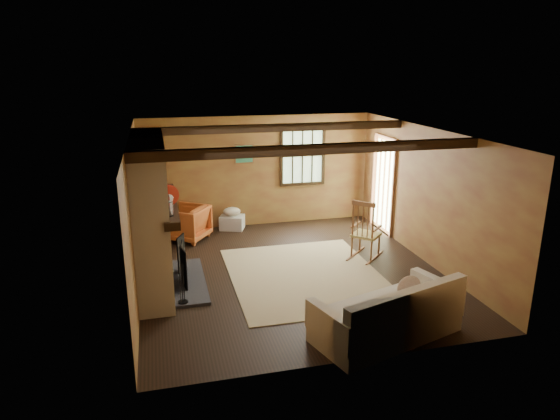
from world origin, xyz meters
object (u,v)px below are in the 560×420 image
object	(u,v)px
laundry_basket	(232,222)
armchair	(187,223)
fireplace	(154,221)
sofa	(390,317)
rocking_chair	(365,233)

from	to	relation	value
laundry_basket	armchair	xyz separation A→B (m)	(-0.99, -0.44, 0.20)
armchair	fireplace	bearing A→B (deg)	18.30
sofa	rocking_chair	bearing A→B (deg)	55.91
fireplace	laundry_basket	xyz separation A→B (m)	(1.60, 2.55, -0.95)
fireplace	armchair	world-z (taller)	fireplace
fireplace	rocking_chair	size ratio (longest dim) A/B	2.15
rocking_chair	laundry_basket	world-z (taller)	rocking_chair
sofa	laundry_basket	world-z (taller)	sofa
laundry_basket	rocking_chair	bearing A→B (deg)	-46.26
fireplace	rocking_chair	distance (m)	3.80
rocking_chair	laundry_basket	distance (m)	3.09
fireplace	laundry_basket	size ratio (longest dim) A/B	4.80
fireplace	laundry_basket	bearing A→B (deg)	57.84
fireplace	sofa	world-z (taller)	fireplace
fireplace	rocking_chair	bearing A→B (deg)	5.08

